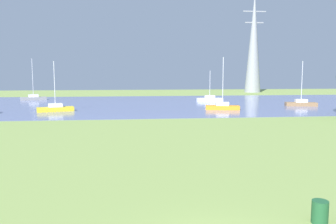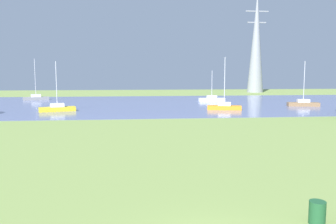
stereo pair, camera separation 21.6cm
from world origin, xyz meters
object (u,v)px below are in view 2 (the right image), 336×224
sailboat_white (212,99)px  sailboat_brown (303,103)px  litter_bin (317,213)px  sailboat_yellow (57,108)px  sailboat_gray (36,98)px  sailboat_orange (224,107)px  electricity_pylon (256,42)px

sailboat_white → sailboat_brown: sailboat_brown is taller
litter_bin → sailboat_white: bearing=80.5°
litter_bin → sailboat_brown: 45.74m
sailboat_yellow → sailboat_gray: size_ratio=0.85×
sailboat_white → sailboat_orange: sailboat_orange is taller
litter_bin → electricity_pylon: bearing=71.0°
litter_bin → sailboat_orange: 37.34m
litter_bin → sailboat_brown: (20.91, 40.68, 0.06)m
electricity_pylon → litter_bin: bearing=-109.0°
litter_bin → sailboat_yellow: 40.62m
sailboat_orange → sailboat_gray: size_ratio=0.92×
litter_bin → sailboat_brown: sailboat_brown is taller
sailboat_gray → litter_bin: bearing=-66.8°
sailboat_gray → sailboat_yellow: bearing=-68.2°
litter_bin → sailboat_white: (8.65, 51.69, 0.05)m
sailboat_orange → sailboat_brown: 14.58m
sailboat_white → sailboat_gray: sailboat_gray is taller
sailboat_brown → sailboat_gray: 49.37m
sailboat_white → litter_bin: bearing=-99.5°
litter_bin → sailboat_orange: bearing=79.4°
sailboat_white → sailboat_brown: size_ratio=0.80×
sailboat_gray → electricity_pylon: (53.15, 22.69, 13.37)m
sailboat_white → sailboat_yellow: sailboat_yellow is taller
sailboat_yellow → sailboat_orange: bearing=-1.0°
sailboat_orange → sailboat_white: bearing=83.3°
electricity_pylon → sailboat_white: bearing=-123.2°
sailboat_yellow → electricity_pylon: (44.55, 44.16, 13.39)m
sailboat_yellow → sailboat_brown: bearing=5.4°
sailboat_yellow → electricity_pylon: electricity_pylon is taller
sailboat_yellow → sailboat_gray: (-8.60, 21.48, 0.02)m
sailboat_yellow → sailboat_orange: size_ratio=0.92×
sailboat_orange → electricity_pylon: bearing=64.6°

